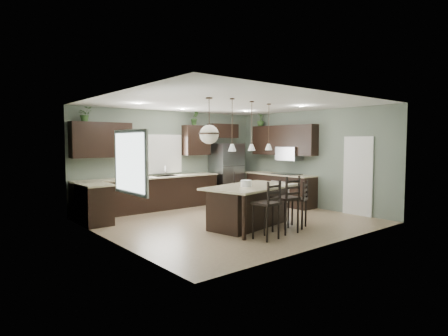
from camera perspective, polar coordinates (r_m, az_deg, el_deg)
ground at (r=9.12m, az=1.12°, el=-8.02°), size 6.00×6.00×0.00m
pantry_door at (r=10.25m, az=19.72°, el=-1.16°), size 0.04×0.82×2.04m
window_back at (r=10.94m, az=-9.84°, el=2.11°), size 1.35×0.02×1.00m
window_left at (r=6.62m, az=-14.18°, el=0.85°), size 0.02×1.10×1.00m
left_return_cabs at (r=9.14m, az=-19.16°, el=-5.35°), size 0.60×0.90×0.90m
left_return_countertop at (r=9.09m, az=-19.11°, el=-2.41°), size 0.66×0.96×0.04m
back_lower_cabs at (r=10.57m, az=-11.13°, el=-3.96°), size 4.20×0.60×0.90m
back_countertop at (r=10.50m, az=-11.11°, el=-1.43°), size 4.20×0.66×0.04m
sink_inset at (r=10.72m, az=-9.00°, el=-1.21°), size 0.70×0.45×0.01m
faucet at (r=10.68m, az=-8.92°, el=-0.45°), size 0.02×0.02×0.28m
back_upper_left at (r=10.04m, az=-18.16°, el=4.09°), size 1.55×0.34×0.90m
back_upper_right at (r=11.45m, az=-4.24°, el=4.24°), size 0.85×0.34×0.90m
fridge_header at (r=12.09m, az=-0.16°, el=5.66°), size 1.05×0.34×0.45m
right_lower_cabs at (r=11.53m, az=8.52°, el=-3.27°), size 0.60×2.35×0.90m
right_countertop at (r=11.47m, az=8.48°, el=-0.95°), size 0.66×2.35×0.04m
cooktop at (r=11.28m, az=9.52°, el=-0.91°), size 0.58×0.75×0.02m
wall_oven_front at (r=11.12m, az=8.52°, el=-3.53°), size 0.01×0.72×0.60m
right_upper_cabs at (r=11.54m, az=9.04°, el=4.20°), size 0.34×2.35×0.90m
microwave at (r=11.32m, az=9.89°, el=2.17°), size 0.40×0.75×0.40m
refrigerator at (r=11.93m, az=0.38°, el=-0.69°), size 0.90×0.74×1.85m
kitchen_island at (r=8.43m, az=4.18°, el=-5.83°), size 2.41×1.66×0.92m
serving_dish at (r=8.19m, az=3.39°, el=-2.35°), size 0.24×0.24×0.14m
bar_stool_left at (r=7.35m, az=6.41°, el=-6.35°), size 0.46×0.46×1.16m
bar_stool_center at (r=7.92m, az=9.34°, el=-5.47°), size 0.47×0.47×1.21m
bar_stool_right at (r=8.46m, az=11.10°, el=-5.43°), size 0.51×0.51×1.05m
pendant_left at (r=7.75m, az=1.25°, el=6.59°), size 0.17×0.17×1.10m
pendant_center at (r=8.31m, az=4.24°, el=6.40°), size 0.17×0.17×1.10m
pendant_right at (r=8.90m, az=6.84°, el=6.23°), size 0.17×0.17×1.10m
chandelier at (r=7.64m, az=-2.28°, el=7.20°), size 0.43×0.43×0.95m
plant_back_left at (r=9.90m, az=-20.43°, el=7.68°), size 0.35×0.32×0.36m
plant_back_right at (r=11.41m, az=-4.48°, el=7.61°), size 0.28×0.25×0.44m
plant_right_wall at (r=12.19m, az=5.58°, el=7.30°), size 0.30×0.30×0.41m
room_shell at (r=8.92m, az=1.14°, el=2.71°), size 6.00×6.00×6.00m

